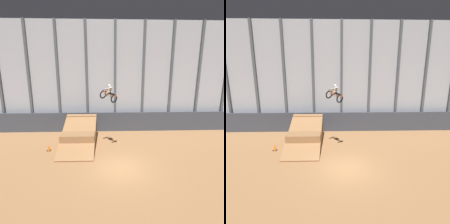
{
  "view_description": "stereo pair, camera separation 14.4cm",
  "coord_description": "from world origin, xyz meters",
  "views": [
    {
      "loc": [
        -1.15,
        -11.81,
        7.09
      ],
      "look_at": [
        -0.55,
        4.43,
        3.36
      ],
      "focal_mm": 28.0,
      "sensor_mm": 36.0,
      "label": 1
    },
    {
      "loc": [
        -1.01,
        -11.82,
        7.09
      ],
      "look_at": [
        -0.55,
        4.43,
        3.36
      ],
      "focal_mm": 28.0,
      "sensor_mm": 36.0,
      "label": 2
    }
  ],
  "objects": [
    {
      "name": "dirt_ramp",
      "position": [
        -3.77,
        5.07,
        0.89
      ],
      "size": [
        3.2,
        5.91,
        2.66
      ],
      "color": "olive",
      "rests_on": "ground_plane"
    },
    {
      "name": "lower_barrier",
      "position": [
        0.0,
        8.64,
        1.17
      ],
      "size": [
        31.36,
        0.2,
        2.34
      ],
      "color": "#383D47",
      "rests_on": "ground_plane"
    },
    {
      "name": "arena_back_wall",
      "position": [
        0.0,
        9.51,
        6.43
      ],
      "size": [
        32.0,
        0.4,
        12.86
      ],
      "color": "#A3A8B2",
      "rests_on": "ground_plane"
    },
    {
      "name": "rider_bike_solo",
      "position": [
        -0.88,
        3.14,
        5.25
      ],
      "size": [
        1.61,
        1.68,
        1.55
      ],
      "rotation": [
        0.15,
        0.0,
        0.73
      ],
      "color": "black"
    },
    {
      "name": "traffic_cone_near_ramp",
      "position": [
        -6.43,
        3.34,
        0.28
      ],
      "size": [
        0.36,
        0.36,
        0.58
      ],
      "color": "black",
      "rests_on": "ground_plane"
    },
    {
      "name": "ground_plane",
      "position": [
        0.0,
        0.0,
        0.0
      ],
      "size": [
        60.0,
        60.0,
        0.0
      ],
      "primitive_type": "plane",
      "color": "#996B42"
    }
  ]
}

